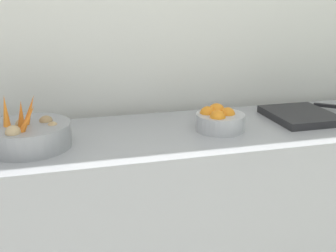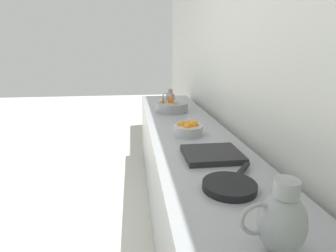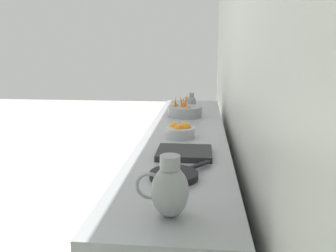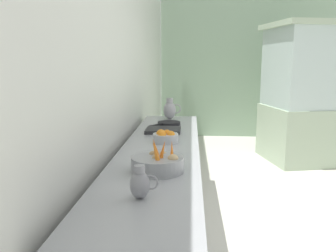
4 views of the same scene
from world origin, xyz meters
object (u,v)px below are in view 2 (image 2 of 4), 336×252
(orange_bowl, at_px, (188,129))
(metal_pitcher_tall, at_px, (281,220))
(vegetable_colander, at_px, (171,107))
(metal_pitcher_short, at_px, (170,97))
(skillet_on_counter, at_px, (230,186))

(orange_bowl, xyz_separation_m, metal_pitcher_tall, (-0.04, 1.27, 0.07))
(orange_bowl, height_order, metal_pitcher_tall, metal_pitcher_tall)
(vegetable_colander, distance_m, metal_pitcher_tall, 2.09)
(vegetable_colander, xyz_separation_m, metal_pitcher_tall, (-0.05, 2.09, 0.06))
(metal_pitcher_tall, distance_m, metal_pitcher_short, 2.55)
(metal_pitcher_tall, distance_m, skillet_on_counter, 0.43)
(orange_bowl, relative_size, metal_pitcher_short, 1.27)
(metal_pitcher_short, bearing_deg, metal_pitcher_tall, 90.05)
(vegetable_colander, bearing_deg, orange_bowl, 90.87)
(vegetable_colander, xyz_separation_m, orange_bowl, (-0.01, 0.82, -0.00))
(vegetable_colander, height_order, metal_pitcher_tall, metal_pitcher_tall)
(metal_pitcher_tall, height_order, skillet_on_counter, metal_pitcher_tall)
(metal_pitcher_short, bearing_deg, skillet_on_counter, 89.73)
(orange_bowl, distance_m, metal_pitcher_short, 1.28)
(vegetable_colander, relative_size, metal_pitcher_tall, 1.32)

